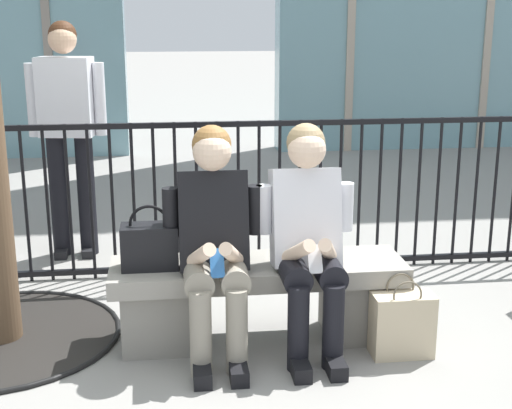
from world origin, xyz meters
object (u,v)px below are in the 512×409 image
object	(u,v)px
bystander_at_railing	(68,122)
handbag_on_bench	(150,245)
seated_person_companion	(308,233)
shopping_bag	(402,324)
seated_person_with_phone	(214,236)
stone_bench	(258,293)

from	to	relation	value
bystander_at_railing	handbag_on_bench	bearing A→B (deg)	-69.91
seated_person_companion	shopping_bag	bearing A→B (deg)	-17.81
seated_person_with_phone	stone_bench	bearing A→B (deg)	27.67
seated_person_with_phone	seated_person_companion	size ratio (longest dim) A/B	1.00
stone_bench	bystander_at_railing	distance (m)	2.14
seated_person_with_phone	handbag_on_bench	xyz separation A→B (m)	(-0.33, 0.12, -0.08)
handbag_on_bench	bystander_at_railing	xyz separation A→B (m)	(-0.60, 1.64, 0.43)
shopping_bag	stone_bench	bearing A→B (deg)	158.72
stone_bench	handbag_on_bench	bearing A→B (deg)	-179.01
stone_bench	seated_person_with_phone	size ratio (longest dim) A/B	1.32
handbag_on_bench	stone_bench	bearing A→B (deg)	0.99
handbag_on_bench	shopping_bag	distance (m)	1.40
stone_bench	handbag_on_bench	xyz separation A→B (m)	(-0.58, -0.01, 0.30)
stone_bench	seated_person_companion	distance (m)	0.47
seated_person_companion	bystander_at_railing	bearing A→B (deg)	129.05
shopping_bag	bystander_at_railing	world-z (taller)	bystander_at_railing
stone_bench	shopping_bag	xyz separation A→B (m)	(0.73, -0.28, -0.10)
handbag_on_bench	bystander_at_railing	bearing A→B (deg)	110.09
stone_bench	bystander_at_railing	world-z (taller)	bystander_at_railing
stone_bench	seated_person_with_phone	bearing A→B (deg)	-152.33
seated_person_companion	handbag_on_bench	distance (m)	0.84
seated_person_with_phone	bystander_at_railing	xyz separation A→B (m)	(-0.93, 1.76, 0.35)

